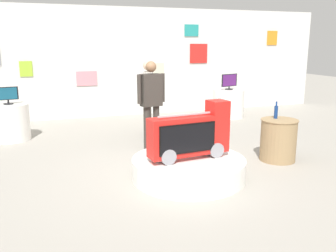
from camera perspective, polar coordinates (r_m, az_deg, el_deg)
The scene contains 12 objects.
ground_plane at distance 5.76m, azimuth 0.52°, elevation -7.22°, with size 30.00×30.00×0.00m, color #9E998E.
back_wall_display at distance 10.10m, azimuth -8.85°, elevation 9.84°, with size 12.87×0.13×2.94m.
main_display_pedestal at distance 5.47m, azimuth 3.25°, elevation -6.65°, with size 1.69×1.69×0.31m, color white.
novelty_firetruck_tv at distance 5.32m, azimuth 3.57°, elevation -1.55°, with size 1.26×0.44×0.84m.
display_pedestal_left_rear at distance 10.05m, azimuth 9.49°, elevation 3.53°, with size 0.83×0.83×0.76m, color white.
tv_on_left_rear at distance 9.97m, azimuth 9.63°, elevation 6.97°, with size 0.53×0.21×0.42m.
display_pedestal_center_rear at distance 8.21m, azimuth -23.55°, elevation 0.55°, with size 0.77×0.77×0.76m, color white.
tv_on_center_rear at distance 8.12m, azimuth -23.92°, elevation 4.50°, with size 0.41×0.19×0.36m.
side_table_round at distance 6.50m, azimuth 16.97°, elevation -2.06°, with size 0.63×0.63×0.72m.
bottle_on_side_table at distance 6.47m, azimuth 16.62°, elevation 2.18°, with size 0.06×0.06×0.30m.
shopper_browsing_near_truck at distance 7.76m, azimuth -3.14°, elevation 5.22°, with size 0.31×0.53×1.62m.
shopper_browsing_rear at distance 6.75m, azimuth -2.65°, elevation 4.29°, with size 0.55×0.26×1.66m.
Camera 1 is at (-1.82, -5.10, 1.98)m, focal length 38.75 mm.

